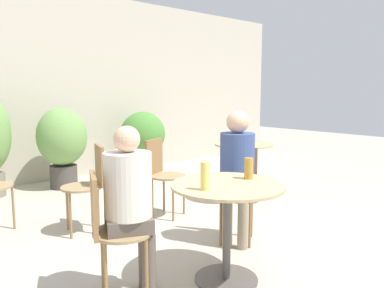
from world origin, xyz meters
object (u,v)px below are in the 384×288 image
(cafe_table_near, at_px, (227,208))
(bistro_chair_4, at_px, (161,169))
(bistro_chair_1, at_px, (109,223))
(potted_plant_2, at_px, (143,138))
(bistro_chair_2, at_px, (91,179))
(seated_person_1, at_px, (130,196))
(bistro_chair_0, at_px, (238,184))
(beer_glass_1, at_px, (248,168))
(beer_glass_0, at_px, (205,176))
(potted_plant_1, at_px, (62,141))
(seated_person_0, at_px, (237,165))
(cafe_table_far, at_px, (243,159))

(cafe_table_near, bearing_deg, bistro_chair_4, 72.00)
(bistro_chair_1, bearing_deg, cafe_table_near, -90.00)
(potted_plant_2, bearing_deg, bistro_chair_1, -125.72)
(bistro_chair_2, relative_size, seated_person_1, 0.74)
(bistro_chair_0, bearing_deg, bistro_chair_1, -120.00)
(bistro_chair_1, bearing_deg, beer_glass_1, -84.53)
(bistro_chair_2, xyz_separation_m, beer_glass_0, (0.09, -1.61, 0.30))
(bistro_chair_0, bearing_deg, beer_glass_1, -78.22)
(beer_glass_1, xyz_separation_m, potted_plant_1, (-0.12, 3.48, -0.12))
(seated_person_0, height_order, beer_glass_0, seated_person_0)
(seated_person_0, bearing_deg, beer_glass_0, -98.32)
(cafe_table_near, relative_size, cafe_table_far, 1.11)
(beer_glass_0, height_order, beer_glass_1, beer_glass_0)
(bistro_chair_2, bearing_deg, seated_person_1, 1.73)
(bistro_chair_1, xyz_separation_m, bistro_chair_4, (1.28, 1.22, 0.00))
(seated_person_1, bearing_deg, potted_plant_2, -11.38)
(cafe_table_far, relative_size, bistro_chair_0, 0.86)
(seated_person_0, relative_size, beer_glass_1, 7.57)
(bistro_chair_0, xyz_separation_m, bistro_chair_4, (-0.17, 1.03, 0.00))
(seated_person_1, distance_m, potted_plant_2, 3.89)
(seated_person_1, distance_m, potted_plant_1, 3.32)
(seated_person_0, relative_size, seated_person_1, 1.05)
(cafe_table_far, height_order, beer_glass_0, beer_glass_0)
(cafe_table_near, distance_m, bistro_chair_1, 0.85)
(cafe_table_far, xyz_separation_m, seated_person_1, (-2.34, -1.12, 0.18))
(bistro_chair_4, xyz_separation_m, beer_glass_0, (-0.74, -1.56, 0.30))
(beer_glass_0, bearing_deg, beer_glass_1, 3.54)
(bistro_chair_0, height_order, bistro_chair_4, same)
(cafe_table_near, distance_m, seated_person_1, 0.72)
(beer_glass_1, bearing_deg, potted_plant_1, 91.97)
(cafe_table_near, relative_size, potted_plant_2, 0.77)
(bistro_chair_1, height_order, seated_person_1, seated_person_1)
(bistro_chair_4, xyz_separation_m, seated_person_0, (0.05, -1.11, 0.21))
(bistro_chair_4, bearing_deg, bistro_chair_0, -105.77)
(bistro_chair_2, height_order, potted_plant_1, potted_plant_1)
(seated_person_1, height_order, potted_plant_1, potted_plant_1)
(bistro_chair_1, height_order, potted_plant_2, potted_plant_2)
(seated_person_0, bearing_deg, bistro_chair_1, -123.03)
(cafe_table_near, bearing_deg, beer_glass_1, 2.99)
(beer_glass_1, bearing_deg, seated_person_1, 164.04)
(cafe_table_near, height_order, seated_person_1, seated_person_1)
(bistro_chair_4, height_order, beer_glass_0, beer_glass_0)
(cafe_table_near, xyz_separation_m, cafe_table_far, (1.69, 1.39, -0.03))
(cafe_table_near, distance_m, potted_plant_2, 3.82)
(bistro_chair_1, relative_size, bistro_chair_4, 1.00)
(bistro_chair_4, distance_m, beer_glass_0, 1.75)
(cafe_table_far, relative_size, bistro_chair_1, 0.86)
(potted_plant_1, bearing_deg, potted_plant_2, 0.48)
(cafe_table_far, xyz_separation_m, beer_glass_1, (-1.46, -1.37, 0.29))
(cafe_table_near, bearing_deg, bistro_chair_2, 101.67)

